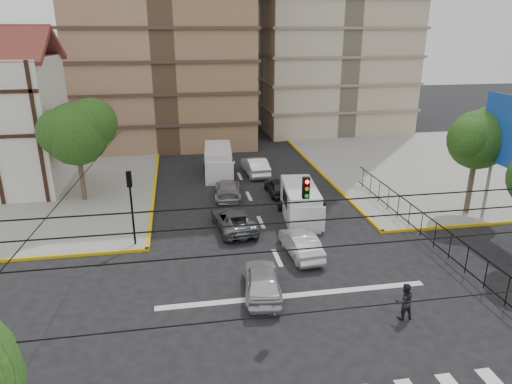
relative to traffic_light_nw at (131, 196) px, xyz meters
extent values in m
plane|color=black|center=(7.80, -7.80, -3.11)|extent=(160.00, 160.00, 0.00)
cube|color=gray|center=(27.80, 12.20, -3.04)|extent=(26.00, 26.00, 0.15)
cube|color=silver|center=(7.80, -6.60, -3.11)|extent=(13.00, 0.40, 0.01)
cylinder|color=slate|center=(22.30, 0.20, -0.96)|extent=(0.20, 0.20, 4.00)
cylinder|color=#473828|center=(21.80, 1.20, -0.87)|extent=(0.36, 0.36, 4.48)
sphere|color=#1B4513|center=(21.80, 1.20, 2.05)|extent=(3.80, 3.80, 3.80)
sphere|color=#1B4513|center=(22.75, 1.50, 2.62)|extent=(3.04, 3.04, 3.04)
sphere|color=#1B4513|center=(21.04, 0.90, 2.24)|extent=(2.85, 2.85, 2.85)
cylinder|color=#473828|center=(-4.20, 8.20, -1.01)|extent=(0.36, 0.36, 4.20)
sphere|color=#1B4513|center=(-4.20, 8.20, 1.89)|extent=(4.40, 4.40, 4.40)
sphere|color=#1B4513|center=(-3.10, 8.50, 2.55)|extent=(3.52, 3.52, 3.52)
sphere|color=#1B4513|center=(-5.08, 7.90, 2.11)|extent=(3.30, 3.30, 3.30)
cylinder|color=black|center=(0.00, 0.00, -1.21)|extent=(0.12, 0.12, 3.50)
cube|color=black|center=(0.00, 0.00, 0.99)|extent=(0.28, 0.22, 0.90)
sphere|color=#FF0C0C|center=(0.00, 0.00, 1.29)|extent=(0.17, 0.17, 0.17)
cube|color=black|center=(7.80, -7.80, 2.69)|extent=(0.28, 0.22, 0.90)
cylinder|color=black|center=(7.80, -16.80, 3.14)|extent=(18.00, 0.03, 0.03)
cube|color=silver|center=(10.42, 2.36, -1.97)|extent=(2.53, 5.17, 2.29)
cube|color=silver|center=(10.42, 0.36, -2.11)|extent=(2.01, 1.40, 1.60)
cube|color=black|center=(10.42, 0.01, -1.57)|extent=(1.84, 0.30, 0.90)
cylinder|color=black|center=(9.48, 0.76, -2.76)|extent=(0.25, 0.70, 0.70)
cylinder|color=black|center=(11.37, 0.76, -2.76)|extent=(0.25, 0.70, 0.70)
cylinder|color=black|center=(9.48, 3.95, -2.76)|extent=(0.25, 0.70, 0.70)
cylinder|color=black|center=(11.37, 3.95, -2.76)|extent=(0.25, 0.70, 0.70)
cube|color=silver|center=(6.03, 12.75, -1.87)|extent=(2.60, 5.57, 2.49)
cube|color=silver|center=(6.03, 10.58, -2.03)|extent=(2.16, 1.46, 1.73)
cube|color=black|center=(6.03, 10.20, -1.43)|extent=(2.01, 0.26, 0.97)
cylinder|color=black|center=(5.00, 11.01, -2.73)|extent=(0.25, 0.76, 0.76)
cylinder|color=black|center=(7.06, 11.01, -2.73)|extent=(0.25, 0.76, 0.76)
cylinder|color=black|center=(5.00, 14.48, -2.73)|extent=(0.25, 0.76, 0.76)
cylinder|color=black|center=(7.06, 14.48, -2.73)|extent=(0.25, 0.76, 0.76)
imported|color=silver|center=(6.32, -6.18, -2.39)|extent=(2.19, 4.40, 1.44)
imported|color=silver|center=(9.15, -2.67, -2.44)|extent=(1.70, 4.15, 1.34)
imported|color=slate|center=(5.93, 1.47, -2.45)|extent=(2.75, 5.02, 1.33)
imported|color=#A9A8AD|center=(6.20, 7.25, -2.45)|extent=(2.26, 4.72, 1.33)
imported|color=#262628|center=(10.03, 7.23, -2.47)|extent=(1.62, 3.80, 1.28)
imported|color=white|center=(9.19, 12.51, -2.34)|extent=(1.93, 4.77, 1.54)
imported|color=black|center=(11.98, -9.15, -2.27)|extent=(0.84, 0.67, 1.69)
camera|label=1|loc=(2.82, -24.67, 8.75)|focal=32.00mm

